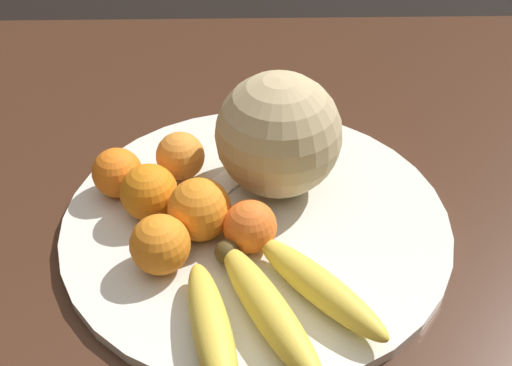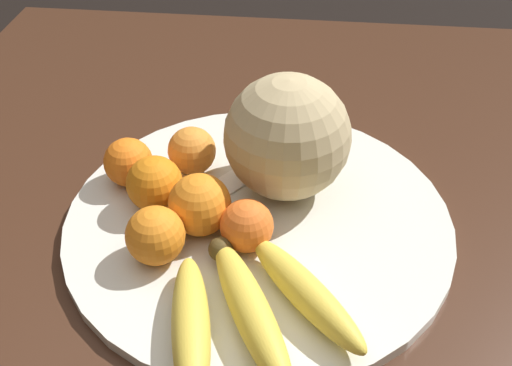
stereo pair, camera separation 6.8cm
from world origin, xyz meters
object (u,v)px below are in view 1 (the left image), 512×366
object	(u,v)px
banana_bunch	(266,308)
orange_front_left	(160,246)
orange_top_small	(200,209)
orange_back_left	(180,156)
melon	(278,135)
orange_mid_center	(117,173)
fruit_bowl	(256,220)
orange_front_right	(250,226)
produce_tag	(216,190)
orange_back_right	(149,192)
kitchen_table	(302,321)

from	to	relation	value
banana_bunch	orange_front_left	world-z (taller)	orange_front_left
orange_top_small	orange_back_left	bearing A→B (deg)	15.66
melon	orange_mid_center	size ratio (longest dim) A/B	2.48
fruit_bowl	melon	bearing A→B (deg)	-25.73
orange_front_right	produce_tag	xyz separation A→B (m)	(0.10, 0.04, -0.03)
orange_mid_center	orange_back_left	xyz separation A→B (m)	(0.03, -0.07, 0.00)
fruit_bowl	orange_back_right	world-z (taller)	orange_back_right
orange_front_right	orange_top_small	size ratio (longest dim) A/B	0.83
fruit_bowl	orange_back_left	distance (m)	0.13
orange_back_left	orange_front_right	bearing A→B (deg)	-146.35
orange_front_left	orange_back_right	world-z (taller)	orange_back_right
orange_front_right	orange_back_left	world-z (taller)	orange_back_left
fruit_bowl	melon	distance (m)	0.10
fruit_bowl	orange_front_left	bearing A→B (deg)	128.12
kitchen_table	banana_bunch	size ratio (longest dim) A/B	6.05
orange_top_small	orange_front_left	bearing A→B (deg)	143.48
orange_front_left	orange_mid_center	xyz separation A→B (m)	(0.13, 0.06, -0.00)
kitchen_table	orange_back_left	bearing A→B (deg)	43.09
produce_tag	orange_mid_center	bearing A→B (deg)	129.05
produce_tag	orange_front_left	bearing A→B (deg)	-163.50
orange_front_left	melon	bearing A→B (deg)	-43.31
orange_mid_center	orange_back_right	xyz separation A→B (m)	(-0.04, -0.04, 0.00)
orange_front_left	orange_mid_center	size ratio (longest dim) A/B	1.06
banana_bunch	orange_front_left	distance (m)	0.13
melon	orange_front_right	xyz separation A→B (m)	(-0.11, 0.04, -0.05)
orange_back_left	banana_bunch	bearing A→B (deg)	-156.83
banana_bunch	orange_back_left	xyz separation A→B (m)	(0.23, 0.10, 0.01)
fruit_bowl	produce_tag	world-z (taller)	produce_tag
banana_bunch	produce_tag	bearing A→B (deg)	168.84
orange_mid_center	orange_front_right	bearing A→B (deg)	-121.28
orange_front_left	fruit_bowl	bearing A→B (deg)	-51.88
orange_top_small	produce_tag	size ratio (longest dim) A/B	0.76
orange_front_right	produce_tag	distance (m)	0.11
fruit_bowl	orange_back_right	distance (m)	0.13
melon	orange_top_small	xyz separation A→B (m)	(-0.09, 0.09, -0.04)
orange_back_left	orange_top_small	distance (m)	0.11
orange_front_right	orange_back_right	distance (m)	0.13
orange_mid_center	orange_top_small	distance (m)	0.13
kitchen_table	orange_back_left	xyz separation A→B (m)	(0.16, 0.15, 0.13)
melon	orange_mid_center	xyz separation A→B (m)	(-0.01, 0.19, -0.05)
fruit_bowl	orange_top_small	world-z (taller)	orange_top_small
fruit_bowl	orange_back_left	xyz separation A→B (m)	(0.08, 0.09, 0.04)
orange_back_left	orange_back_right	size ratio (longest dim) A/B	0.92
banana_bunch	orange_top_small	bearing A→B (deg)	-177.69
banana_bunch	orange_back_left	world-z (taller)	orange_back_left
kitchen_table	orange_back_left	size ratio (longest dim) A/B	21.68
orange_back_right	kitchen_table	bearing A→B (deg)	-115.33
orange_back_left	orange_back_right	xyz separation A→B (m)	(-0.07, 0.03, 0.00)
melon	banana_bunch	bearing A→B (deg)	174.16
orange_top_small	orange_back_right	bearing A→B (deg)	60.89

